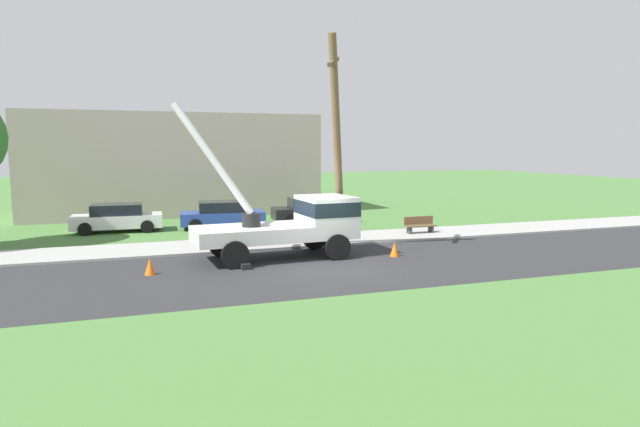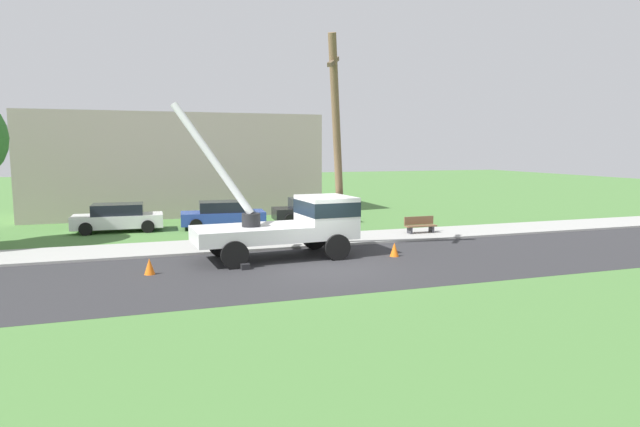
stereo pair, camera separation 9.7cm
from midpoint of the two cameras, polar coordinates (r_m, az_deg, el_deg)
The scene contains 13 objects.
ground_plane at distance 30.74m, azimuth -7.01°, elevation -1.03°, with size 120.00×120.00×0.00m, color #477538.
road_asphalt at distance 19.33m, azimuth 0.39°, elevation -5.72°, with size 80.00×7.41×0.01m, color #2B2B2D.
sidewalk_strip at distance 24.26m, azimuth -3.72°, elevation -3.01°, with size 80.00×3.12×0.10m, color #9E9E99.
utility_truck at distance 20.98m, azimuth -2.76°, elevation -0.82°, with size 6.89×3.21×5.98m.
leaning_utility_pole at distance 22.29m, azimuth 1.70°, elevation 7.54°, with size 1.86×2.95×8.72m.
traffic_cone_ahead at distance 21.36m, azimuth 7.80°, elevation -3.81°, with size 0.36×0.36×0.56m, color orange.
traffic_cone_behind at distance 19.05m, azimuth -17.80°, elevation -5.40°, with size 0.36×0.36×0.56m, color orange.
traffic_cone_curbside at distance 23.13m, azimuth 1.17°, elevation -2.92°, with size 0.36×0.36×0.56m, color orange.
parked_sedan_white at distance 29.27m, azimuth -20.87°, elevation -0.43°, with size 4.45×2.09×1.42m.
parked_sedan_blue at distance 29.14m, azimuth -10.44°, elevation -0.12°, with size 4.52×2.23×1.42m.
parked_sedan_black at distance 30.74m, azimuth -1.05°, elevation 0.36°, with size 4.51×2.22×1.42m.
park_bench at distance 26.83m, azimuth 10.46°, elevation -1.26°, with size 1.60×0.45×0.90m.
lowrise_building_backdrop at distance 36.29m, azimuth -15.19°, elevation 5.07°, with size 18.00×6.00×6.40m, color #A5998C.
Camera 1 is at (-6.28, -17.78, 4.25)m, focal length 30.06 mm.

